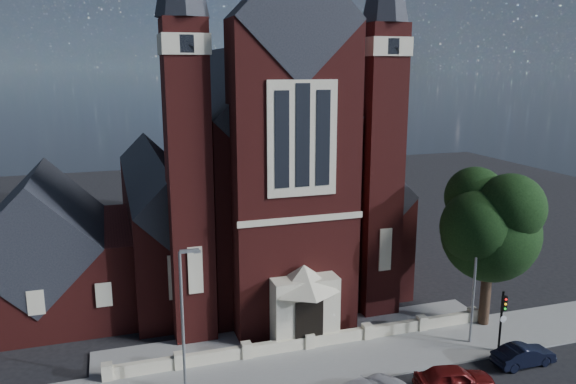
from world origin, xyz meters
The scene contains 12 objects.
ground centered at (0.00, 15.00, 0.00)m, with size 120.00×120.00×0.00m, color black.
pavement_strip centered at (0.00, 4.50, 0.00)m, with size 60.00×5.00×0.12m, color gray.
forecourt_paving centered at (0.00, 8.50, 0.00)m, with size 26.00×3.00×0.14m, color gray.
forecourt_wall centered at (0.00, 6.50, 0.00)m, with size 24.00×0.40×0.90m, color beige.
church centered at (0.00, 22.94, 8.19)m, with size 20.01×34.90×29.20m.
parish_hall centered at (-16.00, 18.00, 4.01)m, with size 12.00×12.20×10.24m.
street_tree centered at (12.60, 5.71, 6.96)m, with size 6.40×6.60×10.70m.
street_lamp_left centered at (-7.91, 4.00, 4.60)m, with size 1.16×0.22×8.09m.
street_lamp_right centered at (10.09, 4.00, 4.60)m, with size 1.16×0.22×8.09m.
traffic_signal centered at (11.00, 2.43, 2.58)m, with size 0.28×0.42×4.00m.
car_dark_red centered at (5.87, -0.38, 0.74)m, with size 1.75×4.35×1.48m, color #5F1110.
car_navy centered at (11.38, 0.78, 0.63)m, with size 1.33×3.82×1.26m, color black.
Camera 1 is at (-11.11, -23.62, 17.20)m, focal length 35.00 mm.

